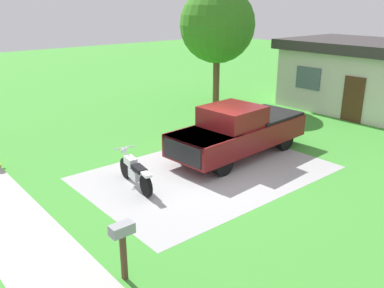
# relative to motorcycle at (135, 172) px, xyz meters

# --- Properties ---
(ground_plane) EXTENTS (80.00, 80.00, 0.00)m
(ground_plane) POSITION_rel_motorcycle_xyz_m (0.65, 2.39, -0.47)
(ground_plane) COLOR green
(driveway_pad) EXTENTS (5.36, 7.86, 0.01)m
(driveway_pad) POSITION_rel_motorcycle_xyz_m (0.65, 2.39, -0.47)
(driveway_pad) COLOR #A2A2A2
(driveway_pad) RESTS_ON ground
(sidewalk_strip) EXTENTS (36.00, 1.80, 0.01)m
(sidewalk_strip) POSITION_rel_motorcycle_xyz_m (0.65, -3.61, -0.47)
(sidewalk_strip) COLOR #AAAAA5
(sidewalk_strip) RESTS_ON ground
(motorcycle) EXTENTS (2.20, 0.73, 1.09)m
(motorcycle) POSITION_rel_motorcycle_xyz_m (0.00, 0.00, 0.00)
(motorcycle) COLOR black
(motorcycle) RESTS_ON ground
(pickup_truck) EXTENTS (2.37, 5.74, 1.90)m
(pickup_truck) POSITION_rel_motorcycle_xyz_m (0.14, 4.41, 0.48)
(pickup_truck) COLOR black
(pickup_truck) RESTS_ON ground
(mailbox) EXTENTS (0.26, 0.48, 1.26)m
(mailbox) POSITION_rel_motorcycle_xyz_m (3.61, -2.55, 0.51)
(mailbox) COLOR #4C3823
(mailbox) RESTS_ON ground
(shade_tree) EXTENTS (3.99, 3.99, 6.19)m
(shade_tree) POSITION_rel_motorcycle_xyz_m (-6.42, 9.38, 3.70)
(shade_tree) COLOR brown
(shade_tree) RESTS_ON ground
(neighbor_house) EXTENTS (9.60, 5.60, 3.50)m
(neighbor_house) POSITION_rel_motorcycle_xyz_m (0.42, 14.18, 1.32)
(neighbor_house) COLOR beige
(neighbor_house) RESTS_ON ground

